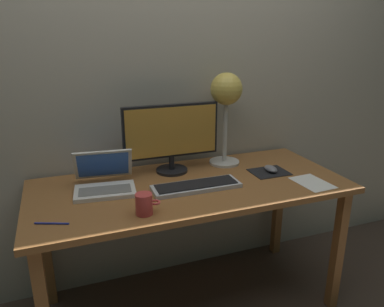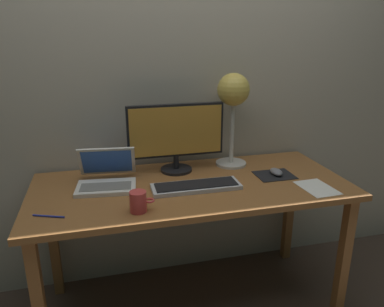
{
  "view_description": "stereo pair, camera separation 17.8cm",
  "coord_description": "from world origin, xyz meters",
  "px_view_note": "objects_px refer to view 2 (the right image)",
  "views": [
    {
      "loc": [
        -0.6,
        -1.64,
        1.48
      ],
      "look_at": [
        -0.01,
        -0.05,
        0.92
      ],
      "focal_mm": 34.61,
      "sensor_mm": 36.0,
      "label": 1
    },
    {
      "loc": [
        -0.43,
        -1.69,
        1.48
      ],
      "look_at": [
        -0.01,
        -0.05,
        0.92
      ],
      "focal_mm": 34.61,
      "sensor_mm": 36.0,
      "label": 2
    }
  ],
  "objects_px": {
    "keyboard_main": "(196,186)",
    "pen": "(49,216)",
    "desk_lamp": "(233,97)",
    "laptop": "(107,175)",
    "monitor": "(176,134)",
    "mouse": "(277,172)",
    "coffee_mug": "(139,202)"
  },
  "relations": [
    {
      "from": "pen",
      "to": "desk_lamp",
      "type": "bearing_deg",
      "value": 23.44
    },
    {
      "from": "keyboard_main",
      "to": "desk_lamp",
      "type": "bearing_deg",
      "value": 44.77
    },
    {
      "from": "desk_lamp",
      "to": "pen",
      "type": "relative_size",
      "value": 3.77
    },
    {
      "from": "keyboard_main",
      "to": "coffee_mug",
      "type": "height_order",
      "value": "coffee_mug"
    },
    {
      "from": "laptop",
      "to": "coffee_mug",
      "type": "distance_m",
      "value": 0.36
    },
    {
      "from": "desk_lamp",
      "to": "keyboard_main",
      "type": "bearing_deg",
      "value": -135.23
    },
    {
      "from": "mouse",
      "to": "coffee_mug",
      "type": "relative_size",
      "value": 0.89
    },
    {
      "from": "monitor",
      "to": "coffee_mug",
      "type": "distance_m",
      "value": 0.54
    },
    {
      "from": "monitor",
      "to": "desk_lamp",
      "type": "bearing_deg",
      "value": 3.64
    },
    {
      "from": "laptop",
      "to": "coffee_mug",
      "type": "relative_size",
      "value": 2.91
    },
    {
      "from": "coffee_mug",
      "to": "keyboard_main",
      "type": "bearing_deg",
      "value": 30.13
    },
    {
      "from": "monitor",
      "to": "keyboard_main",
      "type": "xyz_separation_m",
      "value": [
        0.04,
        -0.26,
        -0.2
      ]
    },
    {
      "from": "desk_lamp",
      "to": "mouse",
      "type": "xyz_separation_m",
      "value": [
        0.18,
        -0.23,
        -0.38
      ]
    },
    {
      "from": "keyboard_main",
      "to": "mouse",
      "type": "distance_m",
      "value": 0.47
    },
    {
      "from": "monitor",
      "to": "coffee_mug",
      "type": "bearing_deg",
      "value": -120.53
    },
    {
      "from": "keyboard_main",
      "to": "pen",
      "type": "xyz_separation_m",
      "value": [
        -0.68,
        -0.13,
        -0.01
      ]
    },
    {
      "from": "monitor",
      "to": "laptop",
      "type": "xyz_separation_m",
      "value": [
        -0.38,
        -0.1,
        -0.16
      ]
    },
    {
      "from": "monitor",
      "to": "keyboard_main",
      "type": "distance_m",
      "value": 0.33
    },
    {
      "from": "monitor",
      "to": "pen",
      "type": "height_order",
      "value": "monitor"
    },
    {
      "from": "pen",
      "to": "monitor",
      "type": "bearing_deg",
      "value": 32.08
    },
    {
      "from": "monitor",
      "to": "mouse",
      "type": "distance_m",
      "value": 0.58
    },
    {
      "from": "mouse",
      "to": "coffee_mug",
      "type": "distance_m",
      "value": 0.8
    },
    {
      "from": "monitor",
      "to": "coffee_mug",
      "type": "height_order",
      "value": "monitor"
    },
    {
      "from": "keyboard_main",
      "to": "pen",
      "type": "bearing_deg",
      "value": -168.86
    },
    {
      "from": "laptop",
      "to": "pen",
      "type": "bearing_deg",
      "value": -130.45
    },
    {
      "from": "keyboard_main",
      "to": "pen",
      "type": "distance_m",
      "value": 0.69
    },
    {
      "from": "keyboard_main",
      "to": "laptop",
      "type": "height_order",
      "value": "laptop"
    },
    {
      "from": "monitor",
      "to": "desk_lamp",
      "type": "height_order",
      "value": "desk_lamp"
    },
    {
      "from": "mouse",
      "to": "coffee_mug",
      "type": "height_order",
      "value": "coffee_mug"
    },
    {
      "from": "keyboard_main",
      "to": "laptop",
      "type": "distance_m",
      "value": 0.46
    },
    {
      "from": "laptop",
      "to": "monitor",
      "type": "bearing_deg",
      "value": 14.89
    },
    {
      "from": "mouse",
      "to": "pen",
      "type": "bearing_deg",
      "value": -170.45
    }
  ]
}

